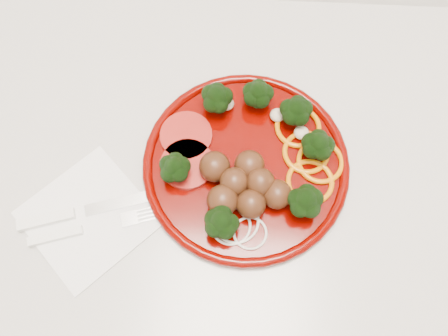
{
  "coord_description": "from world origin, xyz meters",
  "views": [
    {
      "loc": [
        -0.13,
        1.45,
        1.55
      ],
      "look_at": [
        -0.14,
        1.7,
        0.92
      ],
      "focal_mm": 40.0,
      "sensor_mm": 36.0,
      "label": 1
    }
  ],
  "objects_px": {
    "plate": "(249,163)",
    "knife": "(70,214)",
    "napkin": "(88,218)",
    "fork": "(71,232)"
  },
  "relations": [
    {
      "from": "plate",
      "to": "napkin",
      "type": "relative_size",
      "value": 1.93
    },
    {
      "from": "knife",
      "to": "fork",
      "type": "height_order",
      "value": "knife"
    },
    {
      "from": "plate",
      "to": "napkin",
      "type": "xyz_separation_m",
      "value": [
        -0.21,
        -0.08,
        -0.02
      ]
    },
    {
      "from": "knife",
      "to": "fork",
      "type": "relative_size",
      "value": 1.13
    },
    {
      "from": "plate",
      "to": "knife",
      "type": "bearing_deg",
      "value": -161.05
    },
    {
      "from": "napkin",
      "to": "knife",
      "type": "relative_size",
      "value": 0.79
    },
    {
      "from": "plate",
      "to": "fork",
      "type": "xyz_separation_m",
      "value": [
        -0.23,
        -0.11,
        -0.01
      ]
    },
    {
      "from": "napkin",
      "to": "fork",
      "type": "bearing_deg",
      "value": -129.51
    },
    {
      "from": "plate",
      "to": "knife",
      "type": "distance_m",
      "value": 0.25
    },
    {
      "from": "knife",
      "to": "fork",
      "type": "distance_m",
      "value": 0.03
    }
  ]
}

